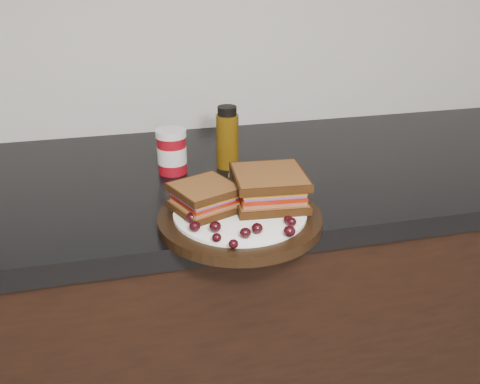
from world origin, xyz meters
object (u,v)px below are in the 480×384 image
object	(u,v)px
sandwich_left	(205,198)
condiment_jar	(172,151)
plate	(240,219)
oil_bottle	(227,137)

from	to	relation	value
sandwich_left	condiment_jar	size ratio (longest dim) A/B	1.05
plate	condiment_jar	distance (m)	0.27
sandwich_left	oil_bottle	bearing A→B (deg)	46.87
oil_bottle	sandwich_left	bearing A→B (deg)	-111.20
condiment_jar	sandwich_left	bearing A→B (deg)	-83.85
plate	sandwich_left	size ratio (longest dim) A/B	2.87
plate	oil_bottle	world-z (taller)	oil_bottle
plate	condiment_jar	size ratio (longest dim) A/B	3.01
sandwich_left	condiment_jar	bearing A→B (deg)	74.22
sandwich_left	plate	bearing A→B (deg)	-42.95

